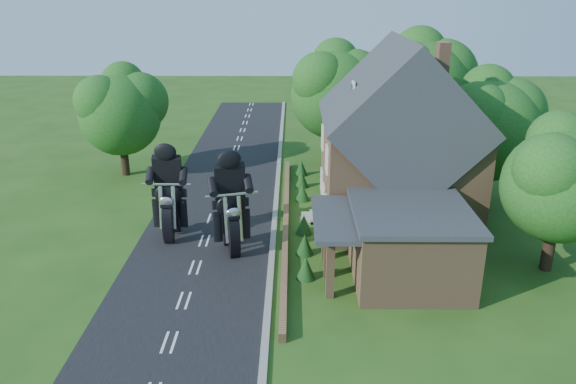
{
  "coord_description": "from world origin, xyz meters",
  "views": [
    {
      "loc": [
        4.67,
        -23.97,
        12.82
      ],
      "look_at": [
        4.44,
        2.98,
        2.8
      ],
      "focal_mm": 35.0,
      "sensor_mm": 36.0,
      "label": 1
    }
  ],
  "objects_px": {
    "garden_wall": "(286,223)",
    "house": "(398,147)",
    "annex": "(406,242)",
    "motorcycle_lead": "(232,237)",
    "motorcycle_follow": "(172,224)"
  },
  "relations": [
    {
      "from": "annex",
      "to": "motorcycle_follow",
      "type": "relative_size",
      "value": 4.14
    },
    {
      "from": "garden_wall",
      "to": "motorcycle_follow",
      "type": "relative_size",
      "value": 12.9
    },
    {
      "from": "garden_wall",
      "to": "annex",
      "type": "distance_m",
      "value": 8.19
    },
    {
      "from": "annex",
      "to": "motorcycle_follow",
      "type": "distance_m",
      "value": 12.41
    },
    {
      "from": "garden_wall",
      "to": "motorcycle_lead",
      "type": "relative_size",
      "value": 12.65
    },
    {
      "from": "motorcycle_lead",
      "to": "annex",
      "type": "bearing_deg",
      "value": 146.11
    },
    {
      "from": "annex",
      "to": "motorcycle_lead",
      "type": "bearing_deg",
      "value": 162.68
    },
    {
      "from": "house",
      "to": "annex",
      "type": "relative_size",
      "value": 1.45
    },
    {
      "from": "garden_wall",
      "to": "house",
      "type": "distance_m",
      "value": 7.52
    },
    {
      "from": "house",
      "to": "annex",
      "type": "xyz_separation_m",
      "value": [
        -0.62,
        -6.8,
        -2.58
      ]
    },
    {
      "from": "motorcycle_lead",
      "to": "motorcycle_follow",
      "type": "relative_size",
      "value": 1.02
    },
    {
      "from": "motorcycle_lead",
      "to": "motorcycle_follow",
      "type": "height_order",
      "value": "motorcycle_lead"
    },
    {
      "from": "garden_wall",
      "to": "annex",
      "type": "xyz_separation_m",
      "value": [
        5.57,
        -5.8,
        1.57
      ]
    },
    {
      "from": "garden_wall",
      "to": "motorcycle_lead",
      "type": "bearing_deg",
      "value": -129.94
    },
    {
      "from": "garden_wall",
      "to": "house",
      "type": "xyz_separation_m",
      "value": [
        6.19,
        1.0,
        4.14
      ]
    }
  ]
}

